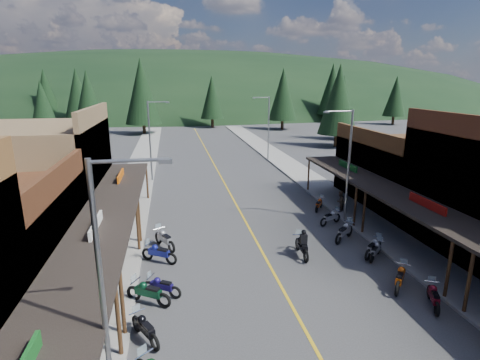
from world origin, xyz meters
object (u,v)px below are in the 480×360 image
streetlight_0 (107,285)px  bike_west_6 (145,327)px  pine_5 (332,89)px  bike_east_8 (376,250)px  pine_11 (339,99)px  bike_east_12 (319,204)px  pine_9 (342,102)px  bike_west_10 (165,238)px  streetlight_2 (347,161)px  pine_1 (78,94)px  streetlight_3 (267,125)px  shop_east_3 (404,173)px  pedestrian_east_b (340,201)px  bike_west_9 (159,252)px  pine_4 (283,94)px  bike_east_10 (344,231)px  pine_8 (43,110)px  bike_west_7 (148,291)px  bike_west_8 (162,285)px  bike_east_11 (330,217)px  pine_2 (142,91)px  bike_east_7 (400,277)px  pine_10 (88,100)px  shop_west_3 (44,176)px  pine_7 (46,93)px  rider_on_bike (302,245)px  pine_3 (212,97)px  bike_east_6 (434,296)px  bike_east_9 (373,247)px  pine_6 (395,96)px  streetlight_1 (151,138)px

streetlight_0 → bike_west_6: size_ratio=3.81×
pine_5 → bike_east_8: bearing=-111.7°
pine_11 → bike_east_12: pine_11 is taller
pine_9 → bike_west_10: (-29.70, -39.26, -5.72)m
streetlight_2 → pine_1: 69.35m
streetlight_2 → streetlight_3: bearing=90.0°
shop_east_3 → bike_west_6: 24.56m
pine_9 → pedestrian_east_b: size_ratio=6.65×
shop_east_3 → bike_west_9: 21.16m
pine_4 → bike_east_10: pine_4 is taller
pine_8 → bike_west_7: pine_8 is taller
bike_west_9 → pine_9: bearing=-3.9°
bike_west_8 → bike_east_11: 13.64m
pine_2 → pine_11: 36.06m
bike_west_8 → bike_east_12: 15.72m
pine_11 → bike_east_7: (-14.34, -38.98, -6.56)m
pine_10 → shop_west_3: bearing=-83.8°
pine_1 → pine_7: size_ratio=1.00×
pine_1 → rider_on_bike: (26.14, -66.76, -6.54)m
streetlight_2 → pine_3: (-2.95, 58.00, 2.02)m
pine_8 → shop_east_3: bearing=-38.8°
pine_11 → bike_east_8: pine_11 is taller
streetlight_2 → bike_east_12: streetlight_2 is taller
bike_west_9 → bike_east_7: (11.65, -4.91, -0.00)m
pine_11 → bike_west_8: 46.04m
pine_4 → bike_east_12: pine_4 is taller
shop_east_3 → bike_east_11: (-7.94, -3.68, -1.97)m
pine_2 → bike_west_8: (4.21, -57.56, -7.43)m
bike_west_6 → pedestrian_east_b: pedestrian_east_b is taller
bike_east_7 → pedestrian_east_b: bearing=121.5°
bike_east_6 → rider_on_bike: 7.19m
shop_east_3 → pine_5: pine_5 is taller
bike_east_6 → bike_east_9: 5.15m
streetlight_2 → pine_10: (-24.95, 42.00, 2.32)m
rider_on_bike → bike_east_12: bearing=64.0°
pine_6 → pine_7: pine_7 is taller
streetlight_1 → shop_west_3: bearing=-122.6°
pine_6 → bike_east_9: (-39.80, -61.53, -5.89)m
streetlight_1 → bike_east_9: streetlight_1 is taller
rider_on_bike → bike_east_9: bearing=-8.1°
pine_4 → pine_8: bearing=-153.4°
shop_west_3 → streetlight_3: size_ratio=1.36×
shop_east_3 → pine_3: 55.70m
bike_east_8 → pine_7: bearing=163.3°
bike_west_9 → bike_west_8: bearing=-144.4°
pine_8 → streetlight_1: bearing=-50.1°
streetlight_2 → pine_6: pine_6 is taller
pine_1 → pine_11: size_ratio=1.01×
shop_west_3 → bike_east_12: shop_west_3 is taller
bike_east_9 → pine_6: bearing=109.4°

